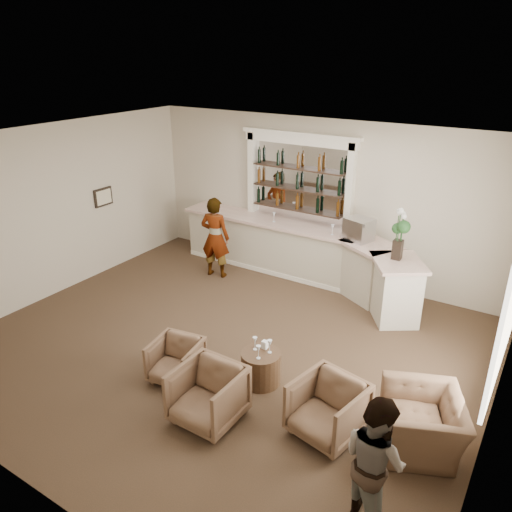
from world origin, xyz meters
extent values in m
plane|color=#503728|center=(0.00, 0.00, 0.00)|extent=(8.00, 8.00, 0.00)
cube|color=beige|center=(0.00, 3.50, 1.65)|extent=(8.00, 0.04, 3.30)
cube|color=beige|center=(-4.00, 0.00, 1.65)|extent=(0.04, 7.00, 3.30)
cube|color=beige|center=(4.00, 0.00, 1.65)|extent=(0.04, 7.00, 3.30)
cube|color=white|center=(0.00, 0.00, 3.30)|extent=(8.00, 7.00, 0.04)
cube|color=white|center=(3.97, 0.50, 1.70)|extent=(0.05, 2.40, 1.90)
cube|color=black|center=(-3.97, 1.20, 1.65)|extent=(0.04, 0.46, 0.38)
cube|color=beige|center=(-3.94, 1.20, 1.65)|extent=(0.01, 0.38, 0.30)
cube|color=beige|center=(-1.00, 3.15, 0.54)|extent=(4.00, 0.70, 1.08)
cube|color=beige|center=(-1.00, 3.13, 1.11)|extent=(4.10, 0.82, 0.06)
cube|color=beige|center=(1.35, 2.92, 0.54)|extent=(1.12, 1.04, 1.08)
cube|color=beige|center=(1.35, 2.90, 1.11)|extent=(1.27, 1.19, 0.06)
cube|color=beige|center=(2.05, 2.40, 0.54)|extent=(1.08, 1.14, 1.08)
cube|color=beige|center=(2.05, 2.38, 1.11)|extent=(1.24, 1.29, 0.06)
cube|color=white|center=(-1.00, 2.82, 0.05)|extent=(4.00, 0.06, 0.10)
cube|color=white|center=(-0.50, 3.48, 1.95)|extent=(2.15, 0.02, 1.65)
cube|color=white|center=(-1.65, 3.42, 1.45)|extent=(0.14, 0.16, 2.90)
cube|color=white|center=(0.65, 3.42, 1.45)|extent=(0.14, 0.16, 2.90)
cube|color=white|center=(-0.50, 3.42, 2.84)|extent=(2.52, 0.16, 0.18)
cube|color=white|center=(-0.50, 3.42, 2.96)|extent=(2.64, 0.20, 0.08)
cube|color=#302118|center=(-0.50, 3.37, 1.38)|extent=(2.05, 0.20, 0.03)
cube|color=#302118|center=(-0.50, 3.37, 1.82)|extent=(2.05, 0.20, 0.03)
cube|color=#302118|center=(-0.50, 3.37, 2.26)|extent=(2.05, 0.20, 0.03)
cylinder|color=#4F3422|center=(1.01, -0.49, 0.25)|extent=(0.58, 0.58, 0.50)
imported|color=gray|center=(-1.78, 2.17, 0.87)|extent=(0.70, 0.53, 1.74)
imported|color=gray|center=(3.18, -1.82, 0.76)|extent=(0.93, 0.88, 1.52)
imported|color=brown|center=(-0.09, -1.09, 0.32)|extent=(0.79, 0.80, 0.64)
imported|color=brown|center=(0.85, -1.54, 0.39)|extent=(0.84, 0.86, 0.78)
imported|color=brown|center=(2.28, -0.94, 0.38)|extent=(0.97, 0.98, 0.76)
imported|color=brown|center=(3.34, -0.50, 0.35)|extent=(1.28, 1.35, 0.69)
cube|color=#B4B4B8|center=(1.06, 2.98, 1.36)|extent=(0.59, 0.54, 0.43)
cube|color=black|center=(1.98, 2.45, 1.32)|extent=(0.16, 0.16, 0.35)
cube|color=white|center=(0.99, -0.35, 0.56)|extent=(0.08, 0.08, 0.12)
camera|label=1|loc=(4.21, -5.67, 4.59)|focal=35.00mm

